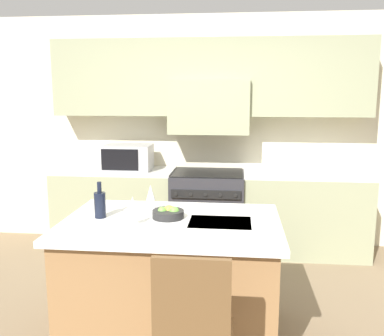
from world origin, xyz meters
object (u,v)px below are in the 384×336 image
at_px(wine_glass_far, 151,193).
at_px(fruit_bowl, 169,213).
at_px(microwave, 128,157).
at_px(range_stove, 208,211).
at_px(island_chair, 193,331).
at_px(wine_bottle, 100,204).
at_px(wine_glass_near, 133,206).

height_order(wine_glass_far, fruit_bowl, wine_glass_far).
height_order(microwave, wine_glass_far, microwave).
height_order(range_stove, island_chair, island_chair).
bearing_deg(island_chair, fruit_bowl, 106.77).
distance_m(wine_glass_far, fruit_bowl, 0.25).
xyz_separation_m(wine_bottle, fruit_bowl, (0.50, 0.05, -0.07)).
bearing_deg(microwave, wine_glass_near, -74.57).
xyz_separation_m(island_chair, wine_bottle, (-0.78, 0.88, 0.44)).
xyz_separation_m(wine_glass_near, wine_glass_far, (0.05, 0.37, 0.00)).
relative_size(range_stove, microwave, 1.71).
relative_size(range_stove, island_chair, 0.91).
height_order(microwave, wine_bottle, microwave).
bearing_deg(wine_bottle, fruit_bowl, 5.42).
bearing_deg(range_stove, fruit_bowl, -95.49).
relative_size(range_stove, wine_glass_far, 4.47).
bearing_deg(wine_glass_far, fruit_bowl, -44.36).
relative_size(wine_bottle, wine_glass_far, 1.30).
bearing_deg(wine_bottle, island_chair, -48.47).
height_order(wine_bottle, wine_glass_far, wine_bottle).
distance_m(range_stove, microwave, 1.11).
bearing_deg(wine_glass_near, fruit_bowl, 44.00).
bearing_deg(wine_glass_far, range_stove, 78.14).
bearing_deg(wine_glass_near, island_chair, -55.57).
distance_m(range_stove, island_chair, 2.68).
distance_m(range_stove, wine_bottle, 1.99).
bearing_deg(wine_glass_far, island_chair, -67.80).
bearing_deg(range_stove, island_chair, -87.60).
relative_size(microwave, island_chair, 0.53).
xyz_separation_m(range_stove, wine_bottle, (-0.67, -1.79, 0.55)).
height_order(range_stove, fruit_bowl, fruit_bowl).
bearing_deg(wine_glass_far, wine_glass_near, -97.67).
relative_size(range_stove, wine_glass_near, 4.47).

